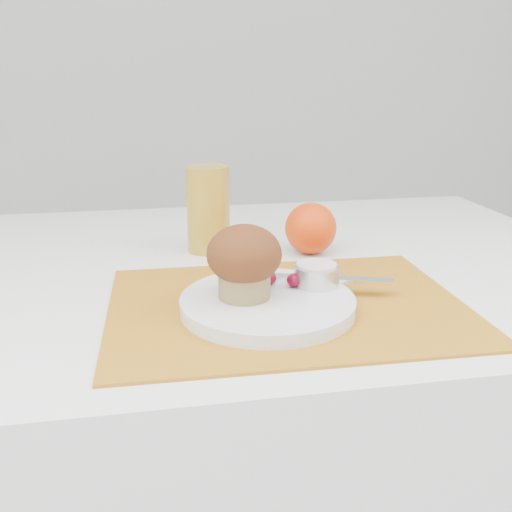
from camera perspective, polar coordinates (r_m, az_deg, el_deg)
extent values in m
cube|color=white|center=(1.09, -1.47, -19.60)|extent=(1.20, 0.80, 0.75)
cube|color=#B37118|center=(0.74, 3.10, -4.92)|extent=(0.46, 0.34, 0.00)
cylinder|color=silver|center=(0.72, 1.16, -4.78)|extent=(0.26, 0.26, 0.02)
cylinder|color=silver|center=(0.75, 6.06, -1.93)|extent=(0.07, 0.07, 0.03)
cylinder|color=silver|center=(0.75, 6.09, -1.00)|extent=(0.05, 0.05, 0.01)
ellipsoid|color=#50020D|center=(0.75, 1.31, -2.23)|extent=(0.02, 0.02, 0.02)
ellipsoid|color=#4E0215|center=(0.75, 3.86, -2.43)|extent=(0.02, 0.02, 0.02)
cube|color=silver|center=(0.77, 5.95, -2.25)|extent=(0.20, 0.08, 0.01)
sphere|color=#ED4108|center=(0.95, 5.49, 2.77)|extent=(0.09, 0.09, 0.09)
cylinder|color=#B88D22|center=(0.95, -4.79, 4.69)|extent=(0.09, 0.09, 0.14)
cylinder|color=olive|center=(0.71, -1.17, -2.80)|extent=(0.07, 0.07, 0.03)
ellipsoid|color=#37180A|center=(0.70, -1.19, 0.19)|extent=(0.09, 0.09, 0.07)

